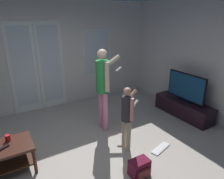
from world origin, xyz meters
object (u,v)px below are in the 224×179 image
person_adult (103,83)px  backpack (140,168)px  cup_near_edge (8,138)px  tv_remote_black (3,148)px  tv_stand (183,108)px  flat_screen_tv (186,87)px  loose_keyboard (161,148)px  person_child (127,113)px

person_adult → backpack: person_adult is taller
cup_near_edge → tv_remote_black: size_ratio=0.57×
backpack → tv_stand: bearing=25.2°
cup_near_edge → flat_screen_tv: bearing=-3.6°
loose_keyboard → tv_remote_black: tv_remote_black is taller
person_adult → cup_near_edge: size_ratio=17.39×
flat_screen_tv → tv_remote_black: 3.82m
flat_screen_tv → person_child: 1.94m
tv_stand → person_adult: bearing=165.9°
tv_stand → flat_screen_tv: 0.53m
tv_remote_black → flat_screen_tv: bearing=-29.6°
tv_stand → loose_keyboard: bearing=-153.2°
tv_stand → backpack: bearing=-154.8°
person_child → cup_near_edge: 1.93m
tv_remote_black → tv_stand: bearing=-29.7°
tv_stand → loose_keyboard: (-1.40, -0.70, -0.18)m
backpack → tv_remote_black: tv_remote_black is taller
flat_screen_tv → cup_near_edge: flat_screen_tv is taller
flat_screen_tv → cup_near_edge: (-3.73, 0.24, -0.22)m
flat_screen_tv → person_adult: person_adult is taller
person_child → tv_remote_black: size_ratio=6.90×
person_adult → tv_remote_black: size_ratio=9.90×
tv_stand → cup_near_edge: bearing=176.3°
person_adult → loose_keyboard: (0.51, -1.19, -1.00)m
person_child → cup_near_edge: bearing=161.8°
tv_stand → flat_screen_tv: (-0.00, 0.00, 0.53)m
tv_stand → person_adult: size_ratio=0.86×
tv_stand → person_child: bearing=-169.4°
person_child → cup_near_edge: (-1.82, 0.60, -0.20)m
person_adult → backpack: bearing=-98.2°
person_adult → backpack: size_ratio=5.60×
loose_keyboard → person_adult: bearing=113.4°
loose_keyboard → cup_near_edge: (-2.34, 0.95, 0.49)m
backpack → cup_near_edge: bearing=142.4°
person_child → tv_remote_black: bearing=167.6°
person_adult → tv_remote_black: person_adult is taller
loose_keyboard → cup_near_edge: 2.57m
backpack → cup_near_edge: 2.07m
backpack → loose_keyboard: bearing=22.1°
loose_keyboard → cup_near_edge: bearing=158.0°
backpack → loose_keyboard: backpack is taller
cup_near_edge → person_adult: bearing=7.5°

